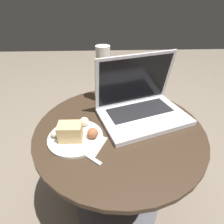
{
  "coord_description": "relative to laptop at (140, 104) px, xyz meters",
  "views": [
    {
      "loc": [
        -0.05,
        -0.51,
        0.92
      ],
      "look_at": [
        -0.03,
        -0.01,
        0.58
      ],
      "focal_mm": 28.0,
      "sensor_mm": 36.0,
      "label": 1
    }
  ],
  "objects": [
    {
      "name": "fork",
      "position": [
        -0.24,
        -0.18,
        -0.05
      ],
      "size": [
        0.16,
        0.14,
        0.0
      ],
      "color": "#B2B2B7",
      "rests_on": "table"
    },
    {
      "name": "laptop",
      "position": [
        0.0,
        0.0,
        0.0
      ],
      "size": [
        0.38,
        0.32,
        0.24
      ],
      "color": "silver",
      "rests_on": "table"
    },
    {
      "name": "beer_glass",
      "position": [
        -0.14,
        0.12,
        0.07
      ],
      "size": [
        0.06,
        0.06,
        0.24
      ],
      "color": "gold",
      "rests_on": "table"
    },
    {
      "name": "table",
      "position": [
        -0.09,
        -0.07,
        -0.21
      ],
      "size": [
        0.62,
        0.62,
        0.51
      ],
      "color": "#515156",
      "rests_on": "ground_plane"
    },
    {
      "name": "ground_plane",
      "position": [
        -0.09,
        -0.07,
        -0.56
      ],
      "size": [
        6.0,
        6.0,
        0.0
      ],
      "primitive_type": "plane",
      "color": "#726656"
    },
    {
      "name": "snack_plate",
      "position": [
        -0.24,
        -0.13,
        -0.03
      ],
      "size": [
        0.19,
        0.19,
        0.07
      ],
      "color": "silver",
      "rests_on": "table"
    },
    {
      "name": "napkin",
      "position": [
        -0.22,
        -0.16,
        -0.05
      ],
      "size": [
        0.17,
        0.15,
        0.0
      ],
      "color": "silver",
      "rests_on": "table"
    }
  ]
}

